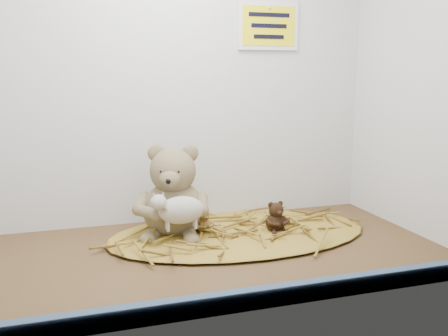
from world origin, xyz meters
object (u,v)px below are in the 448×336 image
object	(u,v)px
main_teddy	(173,191)
mini_teddy_brown	(276,215)
toy_lamb	(181,210)
mini_teddy_tan	(203,219)

from	to	relation	value
main_teddy	mini_teddy_brown	world-z (taller)	main_teddy
toy_lamb	mini_teddy_tan	world-z (taller)	toy_lamb
main_teddy	mini_teddy_tan	bearing A→B (deg)	-2.53
main_teddy	mini_teddy_brown	distance (cm)	27.39
toy_lamb	mini_teddy_brown	xyz separation A→B (cm)	(25.45, 0.99, -3.75)
toy_lamb	mini_teddy_brown	bearing A→B (deg)	2.23
toy_lamb	mini_teddy_tan	size ratio (longest dim) A/B	2.33
main_teddy	mini_teddy_tan	size ratio (longest dim) A/B	3.80
main_teddy	mini_teddy_tan	distance (cm)	10.73
mini_teddy_brown	main_teddy	bearing A→B (deg)	157.27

